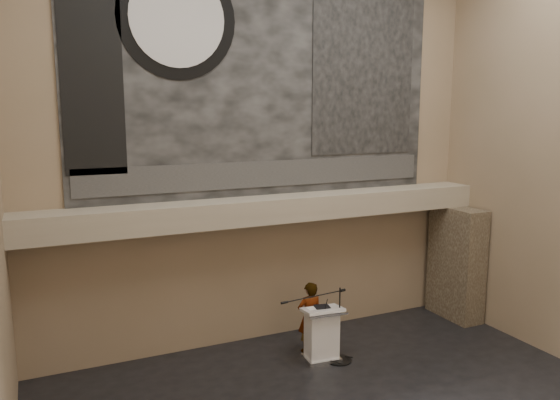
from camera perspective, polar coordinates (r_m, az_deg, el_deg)
name	(u,v)px	position (r m, az deg, el deg)	size (l,w,h in m)	color
wall_back	(264,145)	(11.56, -1.66, 5.74)	(10.00, 0.02, 8.50)	#867155
soffit	(272,209)	(11.36, -0.84, -0.94)	(10.00, 0.80, 0.50)	gray
sprinkler_left	(199,230)	(10.84, -8.51, -3.07)	(0.04, 0.04, 0.06)	#B2893D
sprinkler_right	(351,215)	(12.25, 7.42, -1.59)	(0.04, 0.04, 0.06)	#B2893D
banner	(264,75)	(11.53, -1.63, 12.93)	(8.00, 0.05, 5.00)	black
banner_text_strip	(266,174)	(11.55, -1.51, 2.75)	(7.76, 0.02, 0.55)	#303030
banner_clock_rim	(177,18)	(11.03, -10.67, 18.17)	(2.30, 2.30, 0.02)	black
banner_clock_face	(178,18)	(11.01, -10.65, 18.18)	(1.84, 1.84, 0.02)	silver
banner_building_print	(364,73)	(12.64, 8.77, 12.98)	(2.60, 0.02, 3.60)	black
banner_brick_print	(92,87)	(10.62, -19.01, 11.11)	(1.10, 0.02, 3.20)	black
stone_pier	(456,263)	(13.88, 17.93, -6.26)	(0.60, 1.40, 2.70)	#433729
lectern	(322,334)	(11.29, 4.38, -13.78)	(0.82, 0.62, 1.14)	silver
binder	(322,307)	(11.09, 4.43, -11.08)	(0.29, 0.23, 0.04)	black
papers	(315,309)	(11.00, 3.64, -11.32)	(0.22, 0.30, 0.01)	white
speaker_person	(310,317)	(11.56, 3.11, -12.13)	(0.55, 0.36, 1.50)	white
mic_stand	(337,350)	(11.38, 5.95, -15.32)	(1.61, 0.52, 1.53)	black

